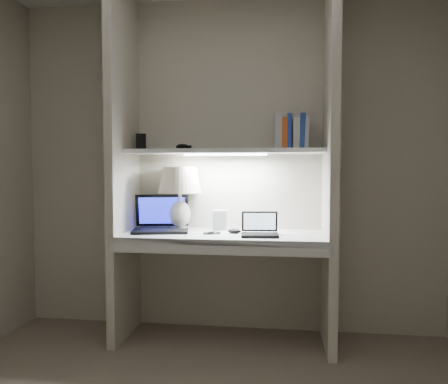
% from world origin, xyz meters
% --- Properties ---
extents(back_wall, '(3.20, 0.01, 2.50)m').
position_xyz_m(back_wall, '(0.00, 1.50, 1.25)').
color(back_wall, beige).
rests_on(back_wall, floor).
extents(alcove_panel_left, '(0.06, 0.55, 2.50)m').
position_xyz_m(alcove_panel_left, '(-0.73, 1.23, 1.25)').
color(alcove_panel_left, beige).
rests_on(alcove_panel_left, floor).
extents(alcove_panel_right, '(0.06, 0.55, 2.50)m').
position_xyz_m(alcove_panel_right, '(0.73, 1.23, 1.25)').
color(alcove_panel_right, beige).
rests_on(alcove_panel_right, floor).
extents(desk, '(1.40, 0.55, 0.04)m').
position_xyz_m(desk, '(0.00, 1.23, 0.75)').
color(desk, white).
rests_on(desk, alcove_panel_left).
extents(desk_apron, '(1.46, 0.03, 0.10)m').
position_xyz_m(desk_apron, '(0.00, 0.96, 0.72)').
color(desk_apron, silver).
rests_on(desk_apron, desk).
extents(shelf, '(1.40, 0.36, 0.03)m').
position_xyz_m(shelf, '(0.00, 1.32, 1.35)').
color(shelf, silver).
rests_on(shelf, back_wall).
extents(strip_light, '(0.60, 0.04, 0.02)m').
position_xyz_m(strip_light, '(0.00, 1.32, 1.33)').
color(strip_light, white).
rests_on(strip_light, shelf).
extents(table_lamp, '(0.32, 0.32, 0.47)m').
position_xyz_m(table_lamp, '(-0.35, 1.37, 1.09)').
color(table_lamp, white).
rests_on(table_lamp, desk).
extents(laptop_main, '(0.45, 0.41, 0.26)m').
position_xyz_m(laptop_main, '(-0.47, 1.30, 0.83)').
color(laptop_main, black).
rests_on(laptop_main, desk).
extents(laptop_netbook, '(0.26, 0.23, 0.16)m').
position_xyz_m(laptop_netbook, '(0.26, 1.16, 0.81)').
color(laptop_netbook, black).
rests_on(laptop_netbook, desk).
extents(speaker, '(0.12, 0.09, 0.15)m').
position_xyz_m(speaker, '(-0.05, 1.40, 0.84)').
color(speaker, silver).
rests_on(speaker, desk).
extents(mouse, '(0.10, 0.06, 0.04)m').
position_xyz_m(mouse, '(0.08, 1.23, 0.79)').
color(mouse, black).
rests_on(mouse, desk).
extents(cable_coil, '(0.13, 0.13, 0.01)m').
position_xyz_m(cable_coil, '(-0.07, 1.20, 0.78)').
color(cable_coil, black).
rests_on(cable_coil, desk).
extents(sticky_note, '(0.09, 0.09, 0.00)m').
position_xyz_m(sticky_note, '(-0.64, 1.26, 0.77)').
color(sticky_note, yellow).
rests_on(sticky_note, desk).
extents(book_row, '(0.24, 0.17, 0.25)m').
position_xyz_m(book_row, '(0.47, 1.42, 1.49)').
color(book_row, '#BEBEBE').
rests_on(book_row, shelf).
extents(shelf_box, '(0.09, 0.07, 0.12)m').
position_xyz_m(shelf_box, '(-0.64, 1.36, 1.43)').
color(shelf_box, black).
rests_on(shelf_box, shelf).
extents(shelf_gadget, '(0.10, 0.07, 0.04)m').
position_xyz_m(shelf_gadget, '(-0.32, 1.35, 1.39)').
color(shelf_gadget, black).
rests_on(shelf_gadget, shelf).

